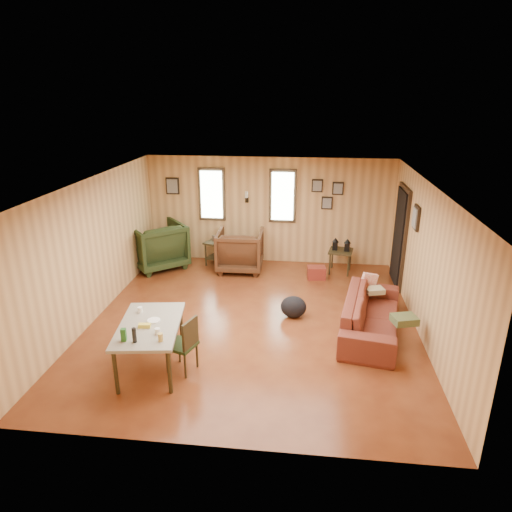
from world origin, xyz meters
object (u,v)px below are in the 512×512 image
Objects in this scene: recliner_green at (157,243)px; side_table at (341,249)px; recliner_brown at (240,248)px; end_table at (219,249)px; sofa at (372,309)px; dining_table at (149,329)px.

recliner_green reaches higher than side_table.
recliner_brown is 0.60m from end_table.
recliner_brown is 1.47× the size of end_table.
recliner_green is (-4.39, 2.47, 0.14)m from sofa.
recliner_green is 4.06m from dining_table.
sofa is at bearing 133.95° from recliner_brown.
sofa is 3.56m from recliner_brown.
recliner_brown reaches higher than dining_table.
sofa is 3.15× the size of end_table.
recliner_brown is 3.98m from dining_table.
sofa is 3.53m from dining_table.
side_table is at bearing -178.69° from recliner_brown.
side_table is 0.53× the size of dining_table.
sofa is 1.91× the size of recliner_green.
recliner_green reaches higher than dining_table.
recliner_green is at bearing 98.64° from dining_table.
sofa is at bearing 15.74° from dining_table.
recliner_green reaches higher than recliner_brown.
sofa is 2.63m from side_table.
recliner_brown is 2.19m from side_table.
recliner_brown reaches higher than end_table.
end_table is at bearing 152.36° from recliner_green.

